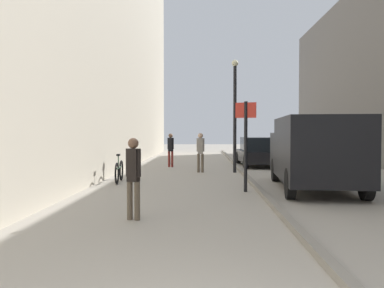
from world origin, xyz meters
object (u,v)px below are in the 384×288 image
(pedestrian_far_crossing, at_px, (171,148))
(pedestrian_main_foreground, at_px, (200,150))
(pedestrian_mid_block, at_px, (133,173))
(parked_car, at_px, (258,152))
(bicycle_leaning, at_px, (119,171))
(delivery_van, at_px, (314,151))
(lamp_post, at_px, (235,108))
(street_sign_post, at_px, (246,138))

(pedestrian_far_crossing, bearing_deg, pedestrian_main_foreground, -41.83)
(pedestrian_mid_block, distance_m, parked_car, 13.14)
(pedestrian_mid_block, relative_size, bicycle_leaning, 0.91)
(delivery_van, distance_m, lamp_post, 5.47)
(lamp_post, height_order, bicycle_leaning, lamp_post)
(pedestrian_main_foreground, xyz_separation_m, pedestrian_mid_block, (-1.22, -9.13, -0.04))
(pedestrian_main_foreground, xyz_separation_m, street_sign_post, (1.36, -5.40, 0.58))
(pedestrian_main_foreground, height_order, bicycle_leaning, pedestrian_main_foreground)
(pedestrian_mid_block, distance_m, delivery_van, 6.32)
(parked_car, xyz_separation_m, bicycle_leaning, (-5.64, -6.77, -0.33))
(pedestrian_main_foreground, bearing_deg, lamp_post, -178.12)
(parked_car, relative_size, bicycle_leaning, 2.41)
(parked_car, bearing_deg, street_sign_post, -102.34)
(street_sign_post, relative_size, lamp_post, 0.55)
(pedestrian_far_crossing, distance_m, lamp_post, 4.29)
(delivery_van, distance_m, street_sign_post, 2.19)
(delivery_van, bearing_deg, street_sign_post, -161.40)
(street_sign_post, xyz_separation_m, bicycle_leaning, (-4.10, 1.98, -1.16))
(parked_car, bearing_deg, lamp_post, -115.54)
(lamp_post, bearing_deg, delivery_van, -67.69)
(pedestrian_main_foreground, relative_size, bicycle_leaning, 0.95)
(parked_car, bearing_deg, pedestrian_mid_block, -110.61)
(street_sign_post, bearing_deg, pedestrian_mid_block, 72.02)
(parked_car, height_order, street_sign_post, street_sign_post)
(pedestrian_main_foreground, xyz_separation_m, delivery_van, (3.44, -4.87, 0.20))
(pedestrian_mid_block, bearing_deg, bicycle_leaning, 122.15)
(pedestrian_main_foreground, distance_m, lamp_post, 2.28)
(pedestrian_main_foreground, distance_m, street_sign_post, 5.60)
(parked_car, bearing_deg, bicycle_leaning, -132.16)
(pedestrian_main_foreground, xyz_separation_m, bicycle_leaning, (-2.74, -3.42, -0.59))
(bicycle_leaning, bearing_deg, pedestrian_far_crossing, 73.85)
(pedestrian_far_crossing, relative_size, parked_car, 0.39)
(parked_car, relative_size, street_sign_post, 1.64)
(pedestrian_mid_block, bearing_deg, lamp_post, 90.85)
(pedestrian_mid_block, height_order, lamp_post, lamp_post)
(lamp_post, bearing_deg, parked_car, 66.83)
(parked_car, distance_m, lamp_post, 4.18)
(pedestrian_far_crossing, xyz_separation_m, lamp_post, (2.95, -2.57, 1.77))
(pedestrian_mid_block, bearing_deg, parked_car, 88.95)
(pedestrian_far_crossing, distance_m, bicycle_leaning, 6.12)
(street_sign_post, relative_size, bicycle_leaning, 1.47)
(pedestrian_mid_block, xyz_separation_m, street_sign_post, (2.57, 3.73, 0.62))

